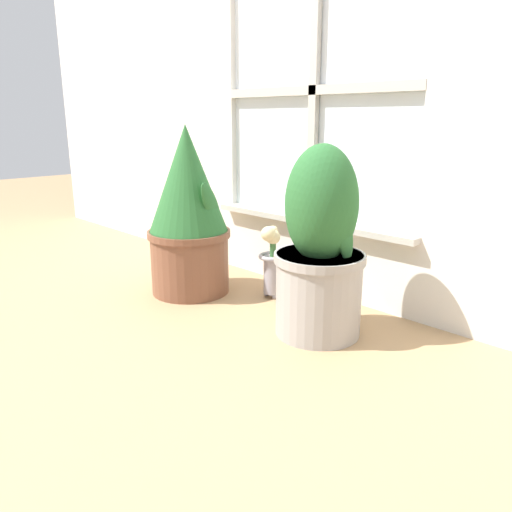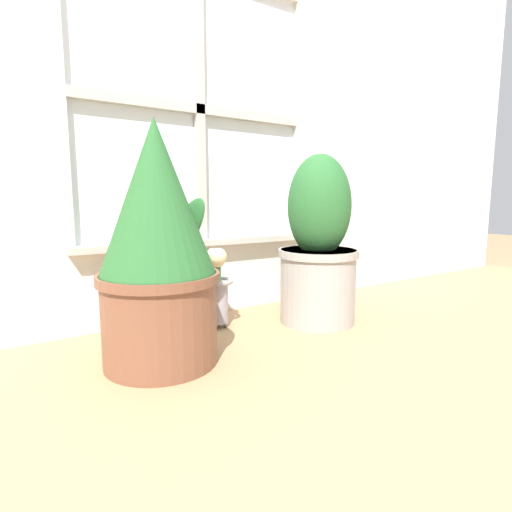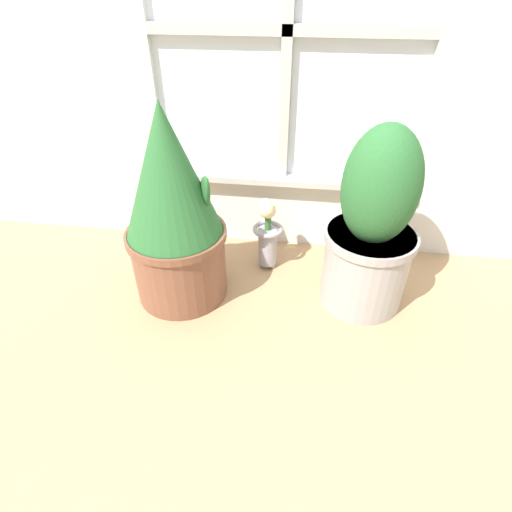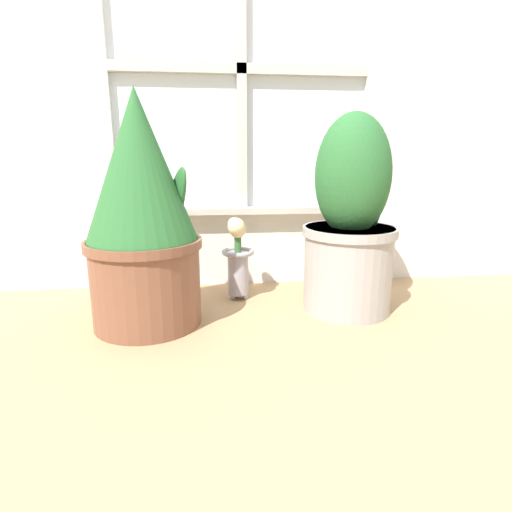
{
  "view_description": "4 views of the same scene",
  "coord_description": "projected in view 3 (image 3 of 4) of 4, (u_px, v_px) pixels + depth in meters",
  "views": [
    {
      "loc": [
        1.29,
        -0.99,
        0.71
      ],
      "look_at": [
        0.03,
        0.25,
        0.21
      ],
      "focal_mm": 35.0,
      "sensor_mm": 36.0,
      "label": 1
    },
    {
      "loc": [
        -0.69,
        -0.86,
        0.46
      ],
      "look_at": [
        0.05,
        0.26,
        0.27
      ],
      "focal_mm": 28.0,
      "sensor_mm": 36.0,
      "label": 2
    },
    {
      "loc": [
        0.1,
        -0.87,
        0.97
      ],
      "look_at": [
        -0.06,
        0.26,
        0.14
      ],
      "focal_mm": 28.0,
      "sensor_mm": 36.0,
      "label": 3
    },
    {
      "loc": [
        -0.11,
        -0.97,
        0.49
      ],
      "look_at": [
        0.02,
        0.27,
        0.19
      ],
      "focal_mm": 28.0,
      "sensor_mm": 36.0,
      "label": 4
    }
  ],
  "objects": [
    {
      "name": "ground_plane",
      "position": [
        263.0,
        340.0,
        1.28
      ],
      "size": [
        10.0,
        10.0,
        0.0
      ],
      "primitive_type": "plane",
      "color": "tan"
    },
    {
      "name": "flower_vase",
      "position": [
        267.0,
        232.0,
        1.51
      ],
      "size": [
        0.12,
        0.12,
        0.3
      ],
      "color": "#99939E",
      "rests_on": "ground_plane"
    },
    {
      "name": "potted_plant_left",
      "position": [
        173.0,
        211.0,
        1.28
      ],
      "size": [
        0.34,
        0.34,
        0.68
      ],
      "color": "brown",
      "rests_on": "ground_plane"
    },
    {
      "name": "potted_plant_right",
      "position": [
        372.0,
        231.0,
        1.28
      ],
      "size": [
        0.3,
        0.3,
        0.63
      ],
      "color": "#9E9993",
      "rests_on": "ground_plane"
    }
  ]
}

